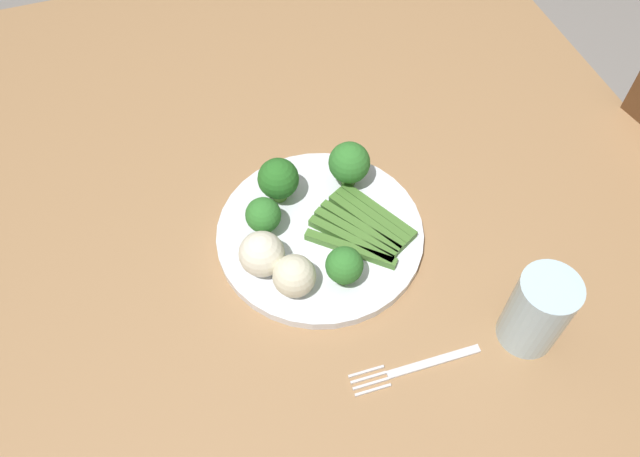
% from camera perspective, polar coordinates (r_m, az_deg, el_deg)
% --- Properties ---
extents(ground_plane, '(6.00, 6.00, 0.02)m').
position_cam_1_polar(ground_plane, '(1.57, -0.19, -15.05)').
color(ground_plane, gray).
extents(dining_table, '(1.24, 1.08, 0.76)m').
position_cam_1_polar(dining_table, '(0.97, -0.30, -1.43)').
color(dining_table, '#9E754C').
rests_on(dining_table, ground_plane).
extents(plate, '(0.28, 0.28, 0.01)m').
position_cam_1_polar(plate, '(0.85, 0.00, -0.48)').
color(plate, white).
rests_on(plate, dining_table).
extents(asparagus_bundle, '(0.15, 0.15, 0.01)m').
position_cam_1_polar(asparagus_bundle, '(0.84, 3.88, 0.01)').
color(asparagus_bundle, '#47752D').
rests_on(asparagus_bundle, plate).
extents(broccoli_back, '(0.05, 0.05, 0.06)m').
position_cam_1_polar(broccoli_back, '(0.78, 2.24, -3.43)').
color(broccoli_back, '#609E3D').
rests_on(broccoli_back, plate).
extents(broccoli_near_center, '(0.06, 0.06, 0.07)m').
position_cam_1_polar(broccoli_near_center, '(0.87, 2.70, 6.00)').
color(broccoli_near_center, '#609E3D').
rests_on(broccoli_near_center, plate).
extents(broccoli_front_left, '(0.05, 0.05, 0.06)m').
position_cam_1_polar(broccoli_front_left, '(0.82, -5.22, 1.20)').
color(broccoli_front_left, '#609E3D').
rests_on(broccoli_front_left, plate).
extents(broccoli_left, '(0.06, 0.06, 0.07)m').
position_cam_1_polar(broccoli_left, '(0.85, -3.84, 4.53)').
color(broccoli_left, '#568E33').
rests_on(broccoli_left, plate).
extents(cauliflower_right, '(0.06, 0.06, 0.06)m').
position_cam_1_polar(cauliflower_right, '(0.79, -5.35, -2.33)').
color(cauliflower_right, silver).
rests_on(cauliflower_right, plate).
extents(cauliflower_near_fork, '(0.06, 0.06, 0.06)m').
position_cam_1_polar(cauliflower_near_fork, '(0.78, -2.37, -4.37)').
color(cauliflower_near_fork, beige).
rests_on(cauliflower_near_fork, plate).
extents(fork, '(0.03, 0.17, 0.00)m').
position_cam_1_polar(fork, '(0.77, 8.62, -12.48)').
color(fork, silver).
rests_on(fork, dining_table).
extents(water_glass, '(0.07, 0.07, 0.12)m').
position_cam_1_polar(water_glass, '(0.78, 19.33, -7.17)').
color(water_glass, silver).
rests_on(water_glass, dining_table).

